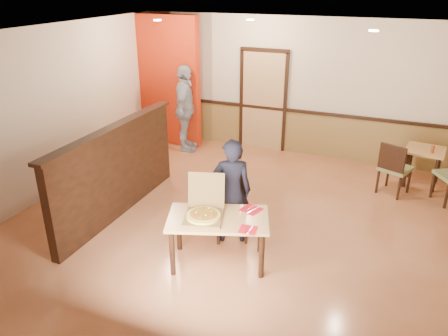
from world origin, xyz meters
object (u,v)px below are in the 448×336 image
at_px(pizza_box, 204,212).
at_px(side_chair_left, 394,167).
at_px(diner_chair, 231,202).
at_px(condiment, 433,149).
at_px(diner, 231,192).
at_px(side_table, 424,158).
at_px(passerby, 185,109).
at_px(main_table, 218,225).

bearing_deg(pizza_box, side_chair_left, 38.27).
bearing_deg(diner_chair, condiment, 20.60).
height_order(diner_chair, diner, diner).
height_order(side_table, diner, diner).
bearing_deg(condiment, side_table, 122.26).
bearing_deg(diner_chair, pizza_box, -119.68).
height_order(diner, passerby, passerby).
bearing_deg(pizza_box, passerby, 103.91).
bearing_deg(side_chair_left, condiment, -118.28).
bearing_deg(side_chair_left, pizza_box, 77.06).
height_order(main_table, diner, diner).
height_order(side_chair_left, condiment, side_chair_left).
relative_size(main_table, diner, 0.94).
bearing_deg(main_table, side_chair_left, 36.87).
relative_size(diner_chair, passerby, 0.52).
relative_size(side_table, condiment, 5.23).
bearing_deg(side_table, pizza_box, -125.91).
relative_size(passerby, condiment, 13.33).
distance_m(side_chair_left, pizza_box, 3.73).
bearing_deg(main_table, diner_chair, 78.74).
bearing_deg(side_table, side_chair_left, -127.81).
relative_size(diner_chair, side_chair_left, 1.02).
xyz_separation_m(diner, condiment, (2.61, 2.86, -0.01)).
xyz_separation_m(diner_chair, side_table, (2.58, 2.87, -0.01)).
relative_size(diner, pizza_box, 2.29).
xyz_separation_m(main_table, diner_chair, (-0.10, 0.73, -0.05)).
bearing_deg(side_table, passerby, -179.61).
distance_m(main_table, pizza_box, 0.25).
relative_size(side_table, diner, 0.47).
distance_m(diner_chair, passerby, 3.59).
bearing_deg(side_table, condiment, -57.74).
distance_m(side_chair_left, side_table, 0.78).
distance_m(diner, passerby, 3.71).
distance_m(main_table, side_chair_left, 3.59).
height_order(diner, pizza_box, diner).
xyz_separation_m(side_table, diner, (-2.52, -3.01, 0.25)).
relative_size(diner, passerby, 0.83).
height_order(diner_chair, condiment, diner_chair).
bearing_deg(passerby, side_table, -107.59).
bearing_deg(condiment, main_table, -126.74).
relative_size(passerby, pizza_box, 2.75).
xyz_separation_m(diner_chair, condiment, (2.67, 2.72, 0.23)).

